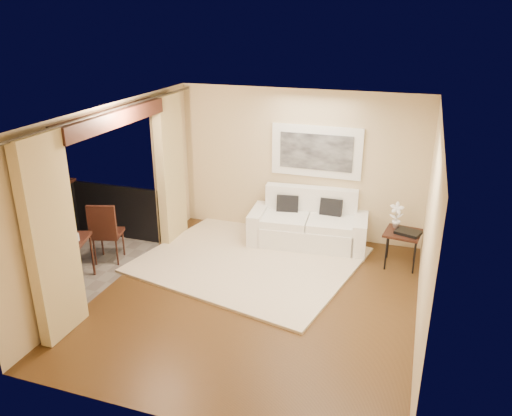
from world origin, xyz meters
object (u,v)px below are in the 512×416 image
at_px(sofa, 308,225).
at_px(orchid, 396,215).
at_px(balcony_chair_far, 105,229).
at_px(ice_bucket, 62,230).
at_px(side_table, 403,235).
at_px(balcony_chair_near, 47,253).
at_px(bistro_table, 67,244).

distance_m(sofa, orchid, 1.59).
bearing_deg(balcony_chair_far, ice_bucket, 44.44).
bearing_deg(side_table, balcony_chair_near, -155.49).
relative_size(side_table, balcony_chair_near, 0.69).
relative_size(sofa, orchid, 4.85).
distance_m(side_table, balcony_chair_near, 5.57).
relative_size(balcony_chair_near, ice_bucket, 4.47).
xyz_separation_m(sofa, bistro_table, (-3.21, -2.48, 0.27)).
relative_size(bistro_table, ice_bucket, 3.75).
height_order(sofa, bistro_table, sofa).
height_order(bistro_table, balcony_chair_near, balcony_chair_near).
relative_size(orchid, ice_bucket, 2.19).
bearing_deg(ice_bucket, balcony_chair_far, 60.96).
bearing_deg(side_table, balcony_chair_far, -162.49).
height_order(bistro_table, ice_bucket, ice_bucket).
bearing_deg(balcony_chair_near, balcony_chair_far, 59.84).
xyz_separation_m(sofa, balcony_chair_near, (-3.44, -2.66, 0.16)).
bearing_deg(bistro_table, orchid, 25.70).
relative_size(balcony_chair_far, ice_bucket, 5.29).
distance_m(sofa, side_table, 1.68).
xyz_separation_m(side_table, orchid, (-0.13, 0.14, 0.28)).
bearing_deg(bistro_table, side_table, 23.71).
xyz_separation_m(bistro_table, ice_bucket, (-0.12, 0.07, 0.18)).
distance_m(orchid, bistro_table, 5.23).
relative_size(side_table, balcony_chair_far, 0.59).
bearing_deg(balcony_chair_far, side_table, -179.01).
xyz_separation_m(sofa, ice_bucket, (-3.32, -2.41, 0.46)).
xyz_separation_m(orchid, ice_bucket, (-4.82, -2.20, -0.02)).
distance_m(sofa, balcony_chair_near, 4.35).
distance_m(side_table, orchid, 0.34).
relative_size(orchid, balcony_chair_near, 0.49).
bearing_deg(orchid, balcony_chair_near, -153.60).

